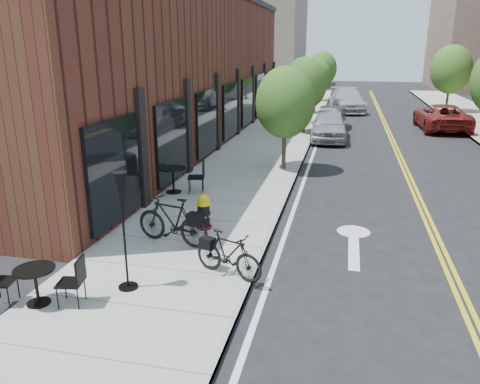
% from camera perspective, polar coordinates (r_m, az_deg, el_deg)
% --- Properties ---
extents(ground, '(120.00, 120.00, 0.00)m').
position_cam_1_polar(ground, '(9.63, 1.59, -11.05)').
color(ground, black).
rests_on(ground, ground).
extents(sidewalk_near, '(4.00, 70.00, 0.12)m').
position_cam_1_polar(sidewalk_near, '(19.21, 1.56, 3.71)').
color(sidewalk_near, '#9E9B93').
rests_on(sidewalk_near, ground).
extents(building_near, '(5.00, 28.00, 7.00)m').
position_cam_1_polar(building_near, '(23.78, -7.45, 14.58)').
color(building_near, '#4D2018').
rests_on(building_near, ground).
extents(bg_building_left, '(8.00, 14.00, 10.00)m').
position_cam_1_polar(bg_building_left, '(57.14, 3.23, 17.71)').
color(bg_building_left, '#726656').
rests_on(bg_building_left, ground).
extents(tree_near_a, '(2.20, 2.20, 3.81)m').
position_cam_1_polar(tree_near_a, '(17.57, 5.54, 10.79)').
color(tree_near_a, '#382B1E').
rests_on(tree_near_a, sidewalk_near).
extents(tree_near_b, '(2.30, 2.30, 3.98)m').
position_cam_1_polar(tree_near_b, '(25.49, 7.95, 12.96)').
color(tree_near_b, '#382B1E').
rests_on(tree_near_b, sidewalk_near).
extents(tree_near_c, '(2.10, 2.10, 3.67)m').
position_cam_1_polar(tree_near_c, '(33.46, 9.21, 13.59)').
color(tree_near_c, '#382B1E').
rests_on(tree_near_c, sidewalk_near).
extents(tree_near_d, '(2.40, 2.40, 4.11)m').
position_cam_1_polar(tree_near_d, '(41.42, 10.02, 14.59)').
color(tree_near_d, '#382B1E').
rests_on(tree_near_d, sidewalk_near).
extents(tree_far_c, '(2.80, 2.80, 4.62)m').
position_cam_1_polar(tree_far_c, '(37.02, 24.34, 13.48)').
color(tree_far_c, '#382B1E').
rests_on(tree_far_c, sidewalk_far).
extents(fire_hydrant, '(0.49, 0.49, 0.93)m').
position_cam_1_polar(fire_hydrant, '(11.92, -4.45, -2.41)').
color(fire_hydrant, maroon).
rests_on(fire_hydrant, sidewalk_near).
extents(bicycle_left, '(1.99, 0.98, 1.15)m').
position_cam_1_polar(bicycle_left, '(11.03, -8.27, -3.46)').
color(bicycle_left, black).
rests_on(bicycle_left, sidewalk_near).
extents(bicycle_right, '(1.64, 1.00, 0.95)m').
position_cam_1_polar(bicycle_right, '(9.45, -1.44, -7.59)').
color(bicycle_right, black).
rests_on(bicycle_right, sidewalk_near).
extents(bistro_set_b, '(1.72, 0.85, 0.91)m').
position_cam_1_polar(bistro_set_b, '(9.24, -23.64, -9.89)').
color(bistro_set_b, black).
rests_on(bistro_set_b, sidewalk_near).
extents(bistro_set_c, '(2.01, 1.02, 1.06)m').
position_cam_1_polar(bistro_set_c, '(14.94, -8.16, 1.90)').
color(bistro_set_c, black).
rests_on(bistro_set_c, sidewalk_near).
extents(patio_umbrella, '(0.37, 0.37, 2.31)m').
position_cam_1_polar(patio_umbrella, '(8.82, -14.20, -1.74)').
color(patio_umbrella, black).
rests_on(patio_umbrella, sidewalk_near).
extents(parked_car_a, '(1.89, 4.46, 1.51)m').
position_cam_1_polar(parked_car_a, '(24.37, 10.80, 7.99)').
color(parked_car_a, '#97999F').
rests_on(parked_car_a, ground).
extents(parked_car_b, '(1.61, 3.95, 1.27)m').
position_cam_1_polar(parked_car_b, '(27.65, 11.08, 8.80)').
color(parked_car_b, black).
rests_on(parked_car_b, ground).
extents(parked_car_c, '(2.98, 5.91, 1.65)m').
position_cam_1_polar(parked_car_c, '(35.82, 12.91, 10.87)').
color(parked_car_c, '#AAAAAF').
rests_on(parked_car_c, ground).
extents(parked_car_far, '(2.69, 5.42, 1.48)m').
position_cam_1_polar(parked_car_far, '(29.33, 23.35, 8.39)').
color(parked_car_far, maroon).
rests_on(parked_car_far, ground).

